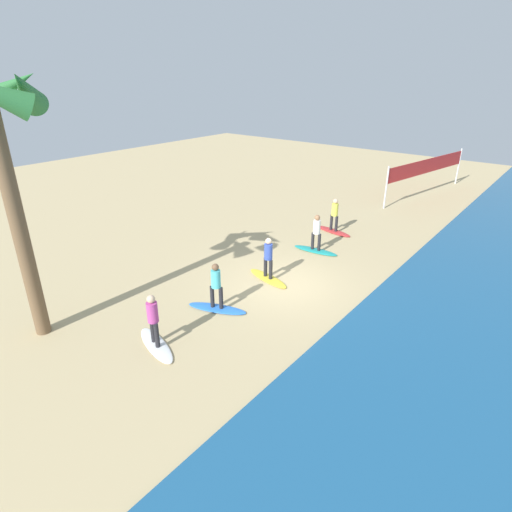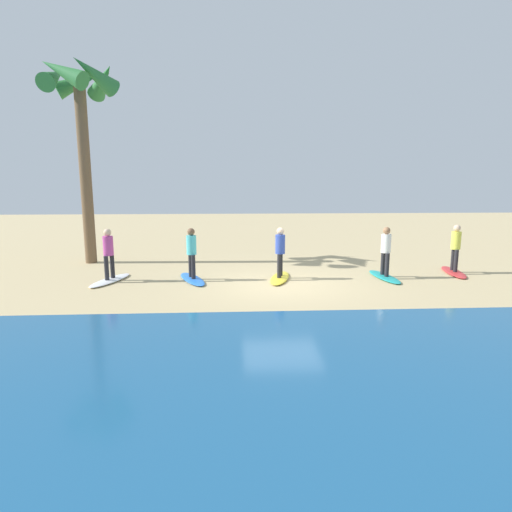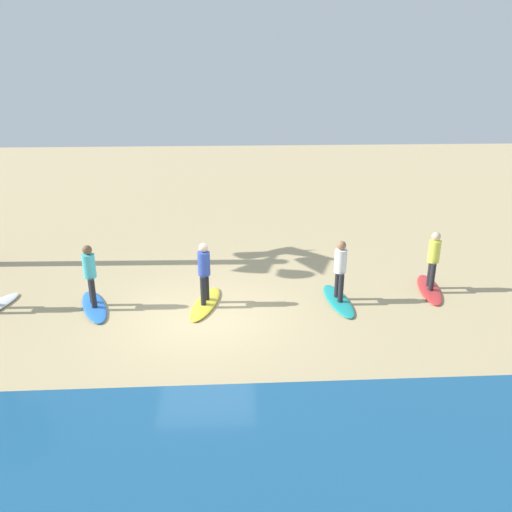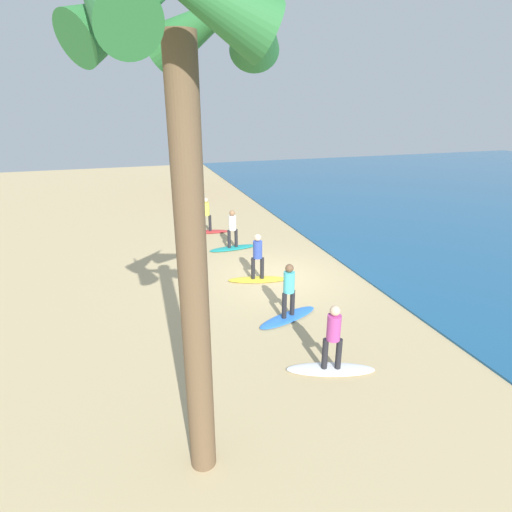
# 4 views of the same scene
# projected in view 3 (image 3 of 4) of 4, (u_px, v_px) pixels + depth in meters

# --- Properties ---
(ground_plane) EXTENTS (60.00, 60.00, 0.00)m
(ground_plane) POSITION_uv_depth(u_px,v_px,m) (204.00, 317.00, 12.67)
(ground_plane) COLOR tan
(surfboard_red) EXTENTS (0.94, 2.17, 0.09)m
(surfboard_red) POSITION_uv_depth(u_px,v_px,m) (429.00, 289.00, 14.16)
(surfboard_red) COLOR red
(surfboard_red) RESTS_ON ground
(surfer_red) EXTENTS (0.32, 0.45, 1.64)m
(surfer_red) POSITION_uv_depth(u_px,v_px,m) (434.00, 256.00, 13.81)
(surfer_red) COLOR #232328
(surfer_red) RESTS_ON surfboard_red
(surfboard_teal) EXTENTS (0.75, 2.14, 0.09)m
(surfboard_teal) POSITION_uv_depth(u_px,v_px,m) (338.00, 301.00, 13.47)
(surfboard_teal) COLOR teal
(surfboard_teal) RESTS_ON ground
(surfer_teal) EXTENTS (0.32, 0.46, 1.64)m
(surfer_teal) POSITION_uv_depth(u_px,v_px,m) (340.00, 266.00, 13.12)
(surfer_teal) COLOR #232328
(surfer_teal) RESTS_ON surfboard_teal
(surfboard_yellow) EXTENTS (1.05, 2.17, 0.09)m
(surfboard_yellow) POSITION_uv_depth(u_px,v_px,m) (205.00, 303.00, 13.30)
(surfboard_yellow) COLOR yellow
(surfboard_yellow) RESTS_ON ground
(surfer_yellow) EXTENTS (0.32, 0.45, 1.64)m
(surfer_yellow) POSITION_uv_depth(u_px,v_px,m) (204.00, 269.00, 12.95)
(surfer_yellow) COLOR #232328
(surfer_yellow) RESTS_ON surfboard_yellow
(surfboard_blue) EXTENTS (1.27, 2.16, 0.09)m
(surfboard_blue) POSITION_uv_depth(u_px,v_px,m) (94.00, 306.00, 13.14)
(surfboard_blue) COLOR blue
(surfboard_blue) RESTS_ON ground
(surfer_blue) EXTENTS (0.32, 0.44, 1.64)m
(surfer_blue) POSITION_uv_depth(u_px,v_px,m) (90.00, 271.00, 12.80)
(surfer_blue) COLOR #232328
(surfer_blue) RESTS_ON surfboard_blue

